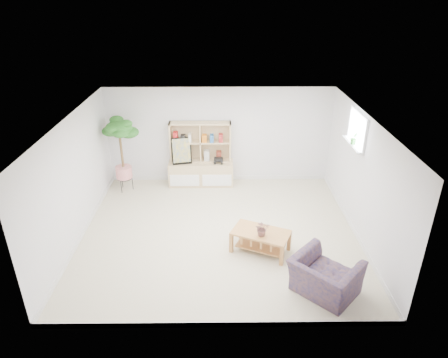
{
  "coord_description": "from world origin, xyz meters",
  "views": [
    {
      "loc": [
        0.03,
        -6.83,
        4.53
      ],
      "look_at": [
        0.1,
        0.19,
        1.13
      ],
      "focal_mm": 32.0,
      "sensor_mm": 36.0,
      "label": 1
    }
  ],
  "objects_px": {
    "floor_tree": "(122,155)",
    "armchair": "(325,275)",
    "storage_unit": "(201,155)",
    "coffee_table": "(260,241)"
  },
  "relations": [
    {
      "from": "storage_unit",
      "to": "coffee_table",
      "type": "distance_m",
      "value": 3.17
    },
    {
      "from": "storage_unit",
      "to": "armchair",
      "type": "xyz_separation_m",
      "value": [
        2.16,
        -4.01,
        -0.43
      ]
    },
    {
      "from": "storage_unit",
      "to": "armchair",
      "type": "distance_m",
      "value": 4.57
    },
    {
      "from": "coffee_table",
      "to": "storage_unit",
      "type": "bearing_deg",
      "value": 137.58
    },
    {
      "from": "storage_unit",
      "to": "coffee_table",
      "type": "relative_size",
      "value": 1.53
    },
    {
      "from": "storage_unit",
      "to": "armchair",
      "type": "height_order",
      "value": "storage_unit"
    },
    {
      "from": "armchair",
      "to": "floor_tree",
      "type": "bearing_deg",
      "value": 1.02
    },
    {
      "from": "floor_tree",
      "to": "armchair",
      "type": "bearing_deg",
      "value": -42.73
    },
    {
      "from": "floor_tree",
      "to": "armchair",
      "type": "xyz_separation_m",
      "value": [
        4.0,
        -3.7,
        -0.55
      ]
    },
    {
      "from": "storage_unit",
      "to": "floor_tree",
      "type": "distance_m",
      "value": 1.88
    }
  ]
}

